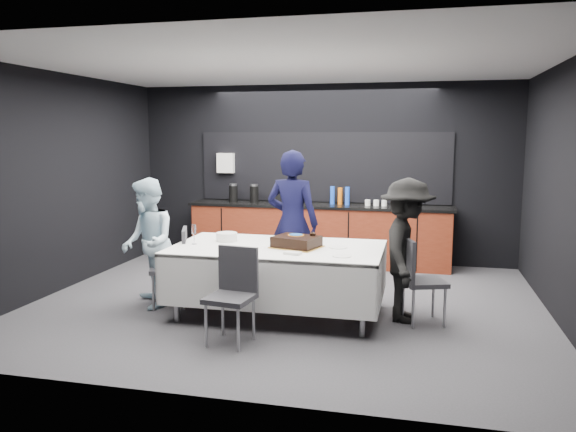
% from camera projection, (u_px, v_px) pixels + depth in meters
% --- Properties ---
extents(ground, '(6.00, 6.00, 0.00)m').
position_uv_depth(ground, '(286.00, 304.00, 6.73)').
color(ground, '#414146').
rests_on(ground, ground).
extents(room_shell, '(6.04, 5.04, 2.82)m').
position_uv_depth(room_shell, '(286.00, 148.00, 6.46)').
color(room_shell, white).
rests_on(room_shell, ground).
extents(kitchenette, '(4.10, 0.64, 2.05)m').
position_uv_depth(kitchenette, '(318.00, 229.00, 8.79)').
color(kitchenette, '#5F1E0F').
rests_on(kitchenette, ground).
extents(party_table, '(2.32, 1.32, 0.78)m').
position_uv_depth(party_table, '(278.00, 258.00, 6.25)').
color(party_table, '#99999E').
rests_on(party_table, ground).
extents(cake_assembly, '(0.59, 0.53, 0.16)m').
position_uv_depth(cake_assembly, '(297.00, 242.00, 6.16)').
color(cake_assembly, gold).
rests_on(cake_assembly, party_table).
extents(plate_stack, '(0.24, 0.24, 0.10)m').
position_uv_depth(plate_stack, '(227.00, 237.00, 6.53)').
color(plate_stack, white).
rests_on(plate_stack, party_table).
extents(loose_plate_near, '(0.19, 0.19, 0.01)m').
position_uv_depth(loose_plate_near, '(242.00, 251.00, 5.96)').
color(loose_plate_near, white).
rests_on(loose_plate_near, party_table).
extents(loose_plate_right_a, '(0.20, 0.20, 0.01)m').
position_uv_depth(loose_plate_right_a, '(338.00, 247.00, 6.15)').
color(loose_plate_right_a, white).
rests_on(loose_plate_right_a, party_table).
extents(loose_plate_right_b, '(0.20, 0.20, 0.01)m').
position_uv_depth(loose_plate_right_b, '(342.00, 256.00, 5.71)').
color(loose_plate_right_b, white).
rests_on(loose_plate_right_b, party_table).
extents(loose_plate_far, '(0.21, 0.21, 0.01)m').
position_uv_depth(loose_plate_far, '(294.00, 241.00, 6.51)').
color(loose_plate_far, white).
rests_on(loose_plate_far, party_table).
extents(fork_pile, '(0.18, 0.13, 0.03)m').
position_uv_depth(fork_pile, '(292.00, 253.00, 5.81)').
color(fork_pile, white).
rests_on(fork_pile, party_table).
extents(champagne_flute, '(0.06, 0.06, 0.22)m').
position_uv_depth(champagne_flute, '(194.00, 230.00, 6.32)').
color(champagne_flute, white).
rests_on(champagne_flute, party_table).
extents(chair_left, '(0.54, 0.54, 0.92)m').
position_uv_depth(chair_left, '(176.00, 261.00, 6.58)').
color(chair_left, '#2D2D32').
rests_on(chair_left, ground).
extents(chair_right, '(0.53, 0.53, 0.92)m').
position_uv_depth(chair_right, '(417.00, 274.00, 5.97)').
color(chair_right, '#2D2D32').
rests_on(chair_right, ground).
extents(chair_near, '(0.47, 0.47, 0.92)m').
position_uv_depth(chair_near, '(233.00, 288.00, 5.45)').
color(chair_near, '#2D2D32').
rests_on(chair_near, ground).
extents(person_center, '(0.72, 0.52, 1.83)m').
position_uv_depth(person_center, '(292.00, 223.00, 7.01)').
color(person_center, black).
rests_on(person_center, ground).
extents(person_left, '(0.89, 0.93, 1.52)m').
position_uv_depth(person_left, '(148.00, 243.00, 6.53)').
color(person_left, '#C2E3F4').
rests_on(person_left, ground).
extents(person_right, '(0.61, 1.02, 1.55)m').
position_uv_depth(person_right, '(406.00, 250.00, 6.03)').
color(person_right, black).
rests_on(person_right, ground).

